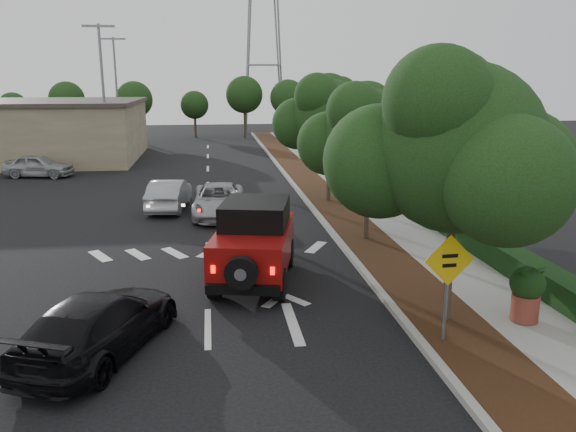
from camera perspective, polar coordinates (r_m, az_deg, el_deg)
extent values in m
plane|color=black|center=(13.48, -8.14, -11.22)|extent=(120.00, 120.00, 0.00)
cube|color=#9E9B93|center=(25.25, 2.34, 1.00)|extent=(0.20, 70.00, 0.15)
cube|color=black|center=(25.45, 4.56, 1.03)|extent=(1.80, 70.00, 0.12)
cube|color=gray|center=(25.92, 8.66, 1.15)|extent=(2.00, 70.00, 0.12)
cube|color=black|center=(26.28, 11.62, 1.96)|extent=(0.80, 70.00, 0.80)
cylinder|color=black|center=(17.56, -5.57, -3.60)|extent=(0.49, 0.92, 0.87)
cylinder|color=black|center=(17.35, -0.02, -3.75)|extent=(0.49, 0.92, 0.87)
cylinder|color=black|center=(15.01, -7.41, -6.71)|extent=(0.49, 0.92, 0.87)
cylinder|color=black|center=(14.76, -0.89, -6.96)|extent=(0.49, 0.92, 0.87)
cube|color=maroon|center=(15.96, -3.47, -3.10)|extent=(2.79, 4.37, 1.09)
cube|color=black|center=(16.04, -3.35, 0.30)|extent=(2.25, 2.56, 0.70)
cube|color=maroon|center=(17.44, -2.76, -1.91)|extent=(1.93, 1.48, 0.89)
cube|color=black|center=(14.15, -4.64, -7.47)|extent=(1.86, 0.60, 0.24)
cylinder|color=black|center=(13.84, -4.78, -5.81)|extent=(0.86, 0.41, 0.83)
cube|color=#FF190C|center=(14.18, -7.62, -5.40)|extent=(0.12, 0.07, 0.20)
cube|color=#FF190C|center=(13.94, -1.59, -5.61)|extent=(0.12, 0.07, 0.20)
imported|color=#A0A1A7|center=(23.86, -7.00, 1.58)|extent=(2.27, 4.77, 1.32)
imported|color=black|center=(12.64, -18.61, -10.32)|extent=(3.39, 4.91, 1.32)
imported|color=#9A9CA2|center=(25.40, -11.97, 2.16)|extent=(1.86, 4.21, 1.35)
imported|color=#9A9DA1|center=(36.18, -24.03, 4.69)|extent=(4.21, 2.41, 1.35)
cylinder|color=slate|center=(12.57, 15.80, -7.48)|extent=(0.08, 0.08, 2.19)
cube|color=#E7B90C|center=(12.31, 16.08, -4.36)|extent=(1.12, 0.08, 1.12)
cube|color=black|center=(12.26, 16.16, -3.93)|extent=(0.35, 0.03, 0.08)
cube|color=black|center=(12.32, 16.09, -4.85)|extent=(0.31, 0.02, 0.08)
cylinder|color=brown|center=(14.43, 22.93, -8.53)|extent=(0.70, 0.70, 0.64)
sphere|color=black|center=(14.22, 23.15, -6.27)|extent=(0.80, 0.80, 0.80)
imported|color=black|center=(14.20, 23.19, -5.93)|extent=(0.73, 0.65, 0.75)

